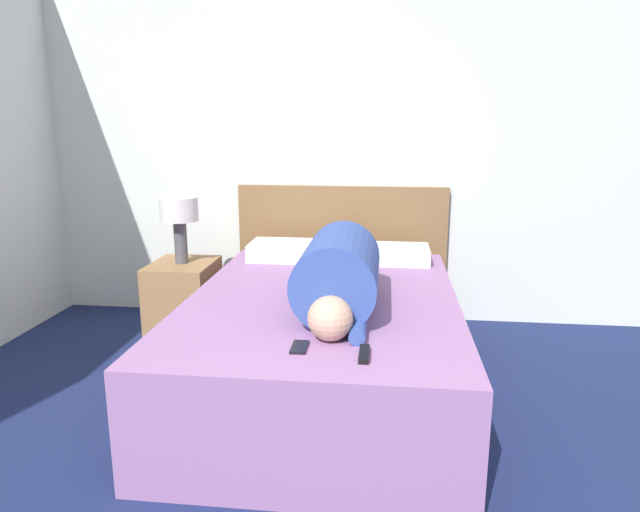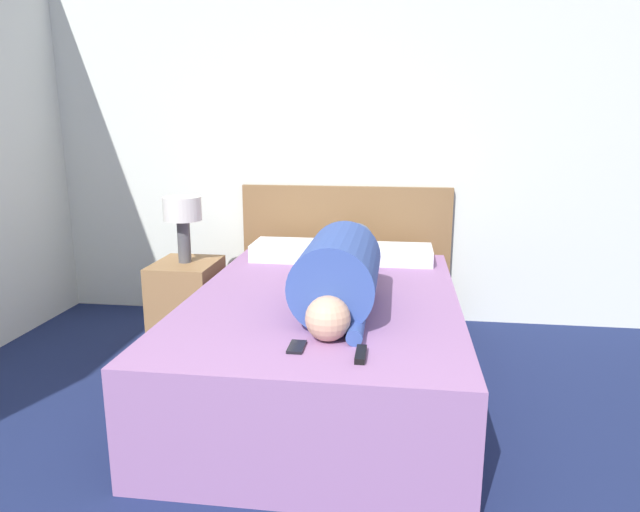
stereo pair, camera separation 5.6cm
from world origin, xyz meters
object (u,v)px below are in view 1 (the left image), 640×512
(cell_phone, at_px, (300,347))
(bed, at_px, (323,342))
(pillow_second, at_px, (389,254))
(nightstand, at_px, (184,303))
(person_lying, at_px, (342,267))
(tv_remote, at_px, (364,354))
(table_lamp, at_px, (179,215))
(pillow_near_headboard, at_px, (291,251))

(cell_phone, bearing_deg, bed, 88.87)
(pillow_second, distance_m, cell_phone, 1.59)
(nightstand, distance_m, person_lying, 1.33)
(bed, bearing_deg, person_lying, -22.12)
(bed, bearing_deg, cell_phone, -91.13)
(bed, height_order, tv_remote, tv_remote)
(bed, xyz_separation_m, person_lying, (0.10, -0.04, 0.43))
(nightstand, xyz_separation_m, table_lamp, (-0.00, 0.00, 0.59))
(bed, relative_size, pillow_near_headboard, 3.84)
(table_lamp, height_order, tv_remote, table_lamp)
(nightstand, height_order, pillow_second, pillow_second)
(nightstand, relative_size, person_lying, 0.33)
(table_lamp, height_order, pillow_near_headboard, table_lamp)
(pillow_near_headboard, xyz_separation_m, pillow_second, (0.66, 0.00, -0.01))
(table_lamp, bearing_deg, pillow_near_headboard, 18.29)
(nightstand, relative_size, pillow_second, 1.05)
(bed, bearing_deg, tv_remote, -72.68)
(cell_phone, bearing_deg, pillow_second, 76.83)
(cell_phone, bearing_deg, pillow_near_headboard, 100.81)
(nightstand, distance_m, tv_remote, 1.88)
(bed, relative_size, nightstand, 3.84)
(table_lamp, xyz_separation_m, person_lying, (1.09, -0.62, -0.16))
(person_lying, distance_m, tv_remote, 0.79)
(person_lying, bearing_deg, bed, 157.88)
(pillow_near_headboard, bearing_deg, bed, -68.93)
(table_lamp, bearing_deg, bed, -30.36)
(nightstand, distance_m, cell_phone, 1.67)
(nightstand, relative_size, cell_phone, 4.19)
(table_lamp, height_order, pillow_second, table_lamp)
(person_lying, bearing_deg, table_lamp, 150.35)
(pillow_near_headboard, relative_size, tv_remote, 3.63)
(bed, height_order, pillow_second, pillow_second)
(person_lying, distance_m, cell_phone, 0.73)
(person_lying, xyz_separation_m, pillow_near_headboard, (-0.41, 0.85, -0.11))
(pillow_second, bearing_deg, nightstand, -170.46)
(tv_remote, bearing_deg, bed, 107.32)
(bed, xyz_separation_m, nightstand, (-0.99, 0.58, 0.00))
(tv_remote, distance_m, cell_phone, 0.27)
(tv_remote, xyz_separation_m, cell_phone, (-0.26, 0.06, -0.01))
(bed, xyz_separation_m, pillow_near_headboard, (-0.31, 0.81, 0.32))
(bed, xyz_separation_m, cell_phone, (-0.01, -0.74, 0.28))
(pillow_second, distance_m, tv_remote, 1.61)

